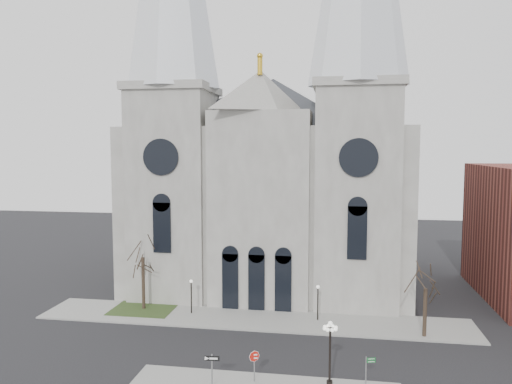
# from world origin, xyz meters

# --- Properties ---
(ground) EXTENTS (160.00, 160.00, 0.00)m
(ground) POSITION_xyz_m (0.00, 0.00, 0.00)
(ground) COLOR black
(ground) RESTS_ON ground
(sidewalk_far) EXTENTS (40.00, 6.00, 0.14)m
(sidewalk_far) POSITION_xyz_m (0.00, 11.00, 0.07)
(sidewalk_far) COLOR gray
(sidewalk_far) RESTS_ON ground
(grass_patch) EXTENTS (6.00, 5.00, 0.18)m
(grass_patch) POSITION_xyz_m (-11.00, 12.00, 0.09)
(grass_patch) COLOR #293F1B
(grass_patch) RESTS_ON ground
(cathedral) EXTENTS (33.00, 26.66, 54.00)m
(cathedral) POSITION_xyz_m (0.00, 22.86, 18.48)
(cathedral) COLOR gray
(cathedral) RESTS_ON ground
(tree_left) EXTENTS (3.20, 3.20, 7.50)m
(tree_left) POSITION_xyz_m (-11.00, 12.00, 5.58)
(tree_left) COLOR black
(tree_left) RESTS_ON ground
(tree_right) EXTENTS (3.20, 3.20, 6.00)m
(tree_right) POSITION_xyz_m (15.00, 9.00, 4.47)
(tree_right) COLOR black
(tree_right) RESTS_ON ground
(ped_lamp_left) EXTENTS (0.32, 0.32, 3.26)m
(ped_lamp_left) POSITION_xyz_m (-6.00, 11.50, 2.33)
(ped_lamp_left) COLOR black
(ped_lamp_left) RESTS_ON sidewalk_far
(ped_lamp_right) EXTENTS (0.32, 0.32, 3.26)m
(ped_lamp_right) POSITION_xyz_m (6.00, 11.50, 2.33)
(ped_lamp_right) COLOR black
(ped_lamp_right) RESTS_ON sidewalk_far
(stop_sign) EXTENTS (0.77, 0.19, 2.16)m
(stop_sign) POSITION_xyz_m (2.22, -1.32, 1.70)
(stop_sign) COLOR slate
(stop_sign) RESTS_ON sidewalk_near
(globe_lamp) EXTENTS (1.30, 1.30, 4.69)m
(globe_lamp) POSITION_xyz_m (7.27, -1.90, 3.09)
(globe_lamp) COLOR black
(globe_lamp) RESTS_ON sidewalk_near
(one_way_sign) EXTENTS (1.01, 0.14, 2.30)m
(one_way_sign) POSITION_xyz_m (-0.38, -2.68, 1.69)
(one_way_sign) COLOR slate
(one_way_sign) RESTS_ON sidewalk_near
(street_name_sign) EXTENTS (0.65, 0.21, 2.08)m
(street_name_sign) POSITION_xyz_m (9.71, -0.92, 1.38)
(street_name_sign) COLOR slate
(street_name_sign) RESTS_ON sidewalk_near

